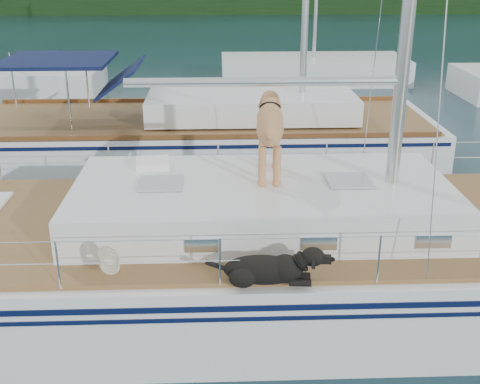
{
  "coord_description": "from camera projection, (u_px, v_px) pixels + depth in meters",
  "views": [
    {
      "loc": [
        0.2,
        -7.72,
        4.76
      ],
      "look_at": [
        0.5,
        0.2,
        1.6
      ],
      "focal_mm": 45.0,
      "sensor_mm": 36.0,
      "label": 1
    }
  ],
  "objects": [
    {
      "name": "ground",
      "position": [
        207.0,
        297.0,
        8.92
      ],
      "size": [
        120.0,
        120.0,
        0.0
      ],
      "primitive_type": "plane",
      "color": "black",
      "rests_on": "ground"
    },
    {
      "name": "neighbor_sailboat",
      "position": [
        206.0,
        138.0,
        14.41
      ],
      "size": [
        11.0,
        3.5,
        13.3
      ],
      "color": "white",
      "rests_on": "ground"
    },
    {
      "name": "shore_bank",
      "position": [
        214.0,
        5.0,
        51.58
      ],
      "size": [
        92.0,
        1.0,
        1.2
      ],
      "primitive_type": "cube",
      "color": "#595147",
      "rests_on": "ground"
    },
    {
      "name": "main_sailboat",
      "position": [
        213.0,
        256.0,
        8.67
      ],
      "size": [
        12.0,
        3.85,
        14.01
      ],
      "color": "white",
      "rests_on": "ground"
    },
    {
      "name": "bg_boat_center",
      "position": [
        313.0,
        70.0,
        23.75
      ],
      "size": [
        7.2,
        3.0,
        11.65
      ],
      "color": "white",
      "rests_on": "ground"
    }
  ]
}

